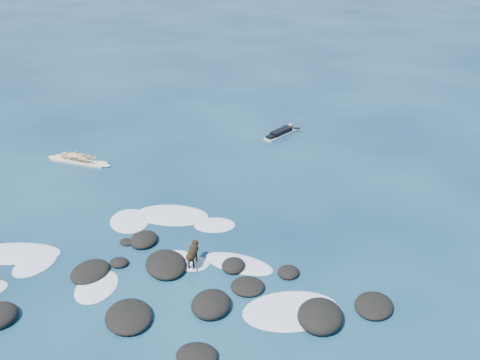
# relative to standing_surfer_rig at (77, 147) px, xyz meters

# --- Properties ---
(ground) EXTENTS (160.00, 160.00, 0.00)m
(ground) POSITION_rel_standing_surfer_rig_xyz_m (6.33, -6.99, -0.77)
(ground) COLOR #0A2642
(ground) RESTS_ON ground
(reef_rocks) EXTENTS (12.54, 6.48, 0.57)m
(reef_rocks) POSITION_rel_standing_surfer_rig_xyz_m (7.01, -9.33, -0.66)
(reef_rocks) COLOR black
(reef_rocks) RESTS_ON ground
(breaking_foam) EXTENTS (13.00, 7.39, 0.12)m
(breaking_foam) POSITION_rel_standing_surfer_rig_xyz_m (5.25, -7.33, -0.76)
(breaking_foam) COLOR white
(breaking_foam) RESTS_ON ground
(standing_surfer_rig) EXTENTS (3.38, 1.24, 1.94)m
(standing_surfer_rig) POSITION_rel_standing_surfer_rig_xyz_m (0.00, 0.00, 0.00)
(standing_surfer_rig) COLOR #F2EEC2
(standing_surfer_rig) RESTS_ON ground
(paddling_surfer_rig) EXTENTS (1.91, 2.31, 0.45)m
(paddling_surfer_rig) POSITION_rel_standing_surfer_rig_xyz_m (9.49, 4.40, -0.61)
(paddling_surfer_rig) COLOR silver
(paddling_surfer_rig) RESTS_ON ground
(dog) EXTENTS (0.34, 1.20, 0.76)m
(dog) POSITION_rel_standing_surfer_rig_xyz_m (6.81, -7.69, -0.26)
(dog) COLOR black
(dog) RESTS_ON ground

